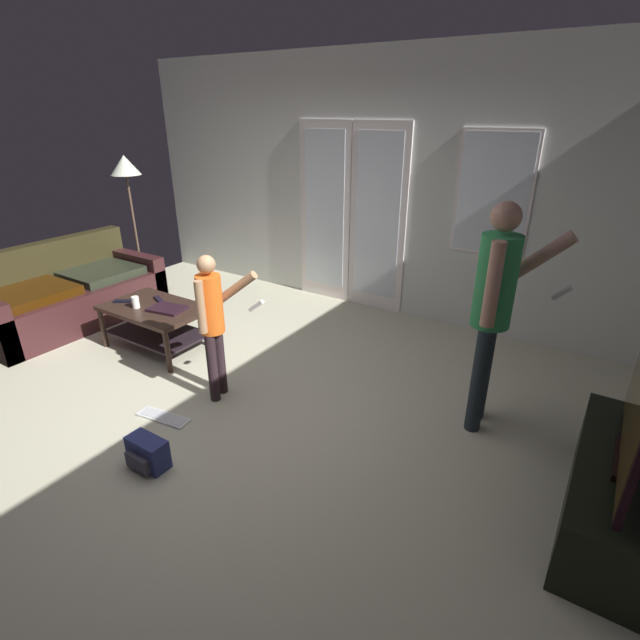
{
  "coord_description": "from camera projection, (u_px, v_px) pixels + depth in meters",
  "views": [
    {
      "loc": [
        2.57,
        -2.34,
        2.22
      ],
      "look_at": [
        0.86,
        0.31,
        0.81
      ],
      "focal_mm": 26.72,
      "sensor_mm": 36.0,
      "label": 1
    }
  ],
  "objects": [
    {
      "name": "flat_screen_tv",
      "position": [
        638.0,
        406.0,
        2.49
      ],
      "size": [
        0.08,
        1.24,
        0.71
      ],
      "color": "black",
      "rests_on": "tv_stand"
    },
    {
      "name": "loose_keyboard",
      "position": [
        163.0,
        417.0,
        3.71
      ],
      "size": [
        0.45,
        0.19,
        0.02
      ],
      "color": "white",
      "rests_on": "ground_plane"
    },
    {
      "name": "cup_near_edge",
      "position": [
        136.0,
        302.0,
        4.6
      ],
      "size": [
        0.07,
        0.07,
        0.11
      ],
      "primitive_type": "cylinder",
      "color": "white",
      "rests_on": "coffee_table"
    },
    {
      "name": "person_child",
      "position": [
        213.0,
        316.0,
        3.71
      ],
      "size": [
        0.45,
        0.41,
        1.22
      ],
      "color": "#2C1E23",
      "rests_on": "ground_plane"
    },
    {
      "name": "leather_couch",
      "position": [
        68.0,
        296.0,
        5.3
      ],
      "size": [
        0.92,
        1.92,
        0.86
      ],
      "color": "#381B1D",
      "rests_on": "ground_plane"
    },
    {
      "name": "tv_remote_black",
      "position": [
        159.0,
        299.0,
        4.79
      ],
      "size": [
        0.18,
        0.11,
        0.02
      ],
      "primitive_type": "cube",
      "rotation": [
        0.0,
        0.0,
        -0.39
      ],
      "color": "black",
      "rests_on": "coffee_table"
    },
    {
      "name": "tv_stand",
      "position": [
        611.0,
        490.0,
        2.72
      ],
      "size": [
        0.43,
        1.36,
        0.43
      ],
      "color": "black",
      "rests_on": "ground_plane"
    },
    {
      "name": "ground_plane",
      "position": [
        214.0,
        399.0,
        3.98
      ],
      "size": [
        6.31,
        5.18,
        0.02
      ],
      "primitive_type": "cube",
      "color": "beige"
    },
    {
      "name": "wall_back_with_doors",
      "position": [
        366.0,
        189.0,
        5.36
      ],
      "size": [
        6.31,
        0.09,
        2.84
      ],
      "color": "silver",
      "rests_on": "ground_plane"
    },
    {
      "name": "backpack",
      "position": [
        147.0,
        453.0,
        3.19
      ],
      "size": [
        0.29,
        0.18,
        0.21
      ],
      "color": "navy",
      "rests_on": "ground_plane"
    },
    {
      "name": "laptop_closed",
      "position": [
        167.0,
        309.0,
        4.56
      ],
      "size": [
        0.37,
        0.29,
        0.03
      ],
      "primitive_type": "cube",
      "rotation": [
        0.0,
        0.0,
        0.18
      ],
      "color": "black",
      "rests_on": "coffee_table"
    },
    {
      "name": "coffee_table",
      "position": [
        156.0,
        318.0,
        4.7
      ],
      "size": [
        1.02,
        0.64,
        0.44
      ],
      "color": "#322119",
      "rests_on": "ground_plane"
    },
    {
      "name": "floor_lamp",
      "position": [
        126.0,
        173.0,
        5.92
      ],
      "size": [
        0.36,
        0.36,
        1.69
      ],
      "color": "#322C26",
      "rests_on": "ground_plane"
    },
    {
      "name": "dvd_remote_slim",
      "position": [
        123.0,
        301.0,
        4.75
      ],
      "size": [
        0.17,
        0.14,
        0.02
      ],
      "primitive_type": "cube",
      "rotation": [
        0.0,
        0.0,
        0.59
      ],
      "color": "black",
      "rests_on": "coffee_table"
    },
    {
      "name": "person_adult",
      "position": [
        495.0,
        301.0,
        3.26
      ],
      "size": [
        0.59,
        0.5,
        1.68
      ],
      "color": "#1E282E",
      "rests_on": "ground_plane"
    }
  ]
}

